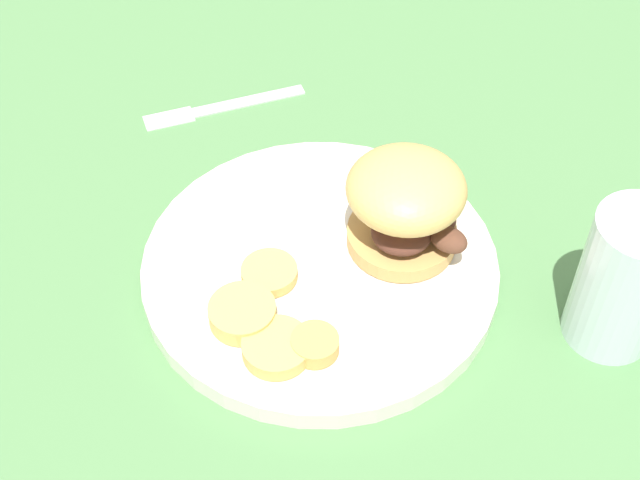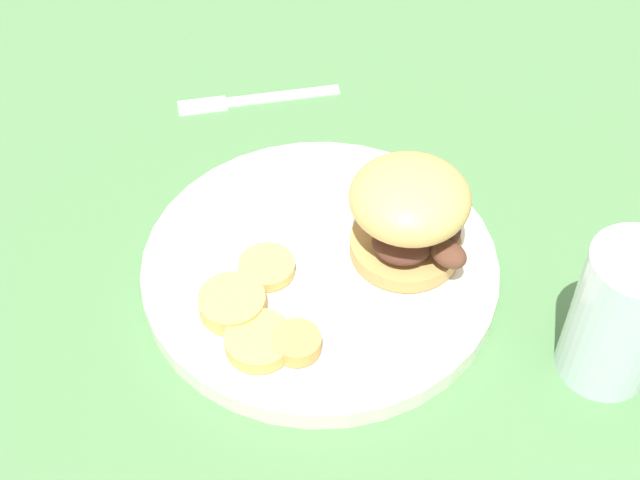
% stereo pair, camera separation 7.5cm
% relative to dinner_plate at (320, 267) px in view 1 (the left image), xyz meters
% --- Properties ---
extents(ground_plane, '(4.00, 4.00, 0.00)m').
position_rel_dinner_plate_xyz_m(ground_plane, '(0.00, 0.00, -0.01)').
color(ground_plane, '#4C7A47').
extents(dinner_plate, '(0.31, 0.31, 0.02)m').
position_rel_dinner_plate_xyz_m(dinner_plate, '(0.00, 0.00, 0.00)').
color(dinner_plate, white).
rests_on(dinner_plate, ground_plane).
extents(sandwich, '(0.10, 0.11, 0.09)m').
position_rel_dinner_plate_xyz_m(sandwich, '(-0.08, 0.00, 0.06)').
color(sandwich, tan).
rests_on(sandwich, dinner_plate).
extents(potato_round_0, '(0.06, 0.06, 0.01)m').
position_rel_dinner_plate_xyz_m(potato_round_0, '(0.06, 0.08, 0.02)').
color(potato_round_0, tan).
rests_on(potato_round_0, dinner_plate).
extents(potato_round_1, '(0.05, 0.05, 0.01)m').
position_rel_dinner_plate_xyz_m(potato_round_1, '(0.05, 0.01, 0.01)').
color(potato_round_1, tan).
rests_on(potato_round_1, dinner_plate).
extents(potato_round_2, '(0.06, 0.06, 0.02)m').
position_rel_dinner_plate_xyz_m(potato_round_2, '(0.08, 0.04, 0.02)').
color(potato_round_2, tan).
rests_on(potato_round_2, dinner_plate).
extents(potato_round_3, '(0.04, 0.04, 0.01)m').
position_rel_dinner_plate_xyz_m(potato_round_3, '(0.03, 0.09, 0.02)').
color(potato_round_3, tan).
rests_on(potato_round_3, dinner_plate).
extents(fork, '(0.17, 0.03, 0.00)m').
position_rel_dinner_plate_xyz_m(fork, '(0.03, -0.25, -0.01)').
color(fork, silver).
rests_on(fork, ground_plane).
extents(drinking_glass, '(0.07, 0.07, 0.13)m').
position_rel_dinner_plate_xyz_m(drinking_glass, '(-0.21, 0.12, 0.05)').
color(drinking_glass, silver).
rests_on(drinking_glass, ground_plane).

